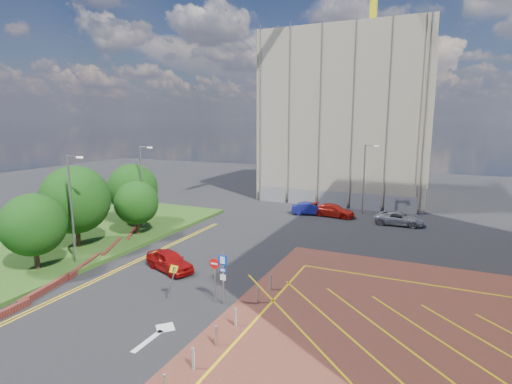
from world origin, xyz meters
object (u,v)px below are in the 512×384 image
Objects in this scene: tree_b at (75,200)px; warning_sign at (172,278)px; lamp_left_far at (142,183)px; lamp_back at (365,176)px; sign_cluster at (220,273)px; car_blue_back at (310,209)px; tree_c at (136,203)px; car_red_back at (333,210)px; car_silver_back at (399,218)px; car_red_left at (169,261)px; lamp_left_near at (72,205)px; tree_d at (133,188)px; tree_a at (33,225)px.

warning_sign is (12.95, -4.75, -2.81)m from tree_b.
lamp_back is at bearing 40.86° from lamp_left_far.
sign_cluster reaches higher than car_blue_back.
tree_c is 1.03× the size of car_red_back.
lamp_back reaches higher than car_red_back.
lamp_back reaches higher than car_silver_back.
sign_cluster is 0.75× the size of car_red_left.
lamp_left_near is at bearing 169.97° from warning_sign.
car_red_back is at bearing 81.65° from car_silver_back.
car_red_left is (-5.95, 3.18, -1.22)m from sign_cluster.
car_silver_back is (20.71, 22.34, -3.98)m from lamp_left_near.
tree_d is 1.90× the size of sign_cluster.
tree_c is 26.21m from car_silver_back.
tree_d is 20.74m from sign_cluster.
car_red_left is (-9.73, -23.83, -3.63)m from lamp_back.
tree_d is at bearing 144.42° from sign_cluster.
car_blue_back reaches higher than car_red_back.
tree_d reaches higher than car_silver_back.
lamp_back is at bearing 57.15° from tree_a.
sign_cluster reaches higher than car_red_back.
tree_b is at bearing 106.43° from car_red_left.
tree_d is 0.76× the size of lamp_back.
lamp_left_far reaches higher than sign_cluster.
car_red_left is (8.35, 4.17, -2.77)m from tree_a.
car_red_left is 1.02× the size of car_blue_back.
car_silver_back is at bearing 71.10° from sign_cluster.
lamp_left_near is 25.85m from car_blue_back.
lamp_left_near is at bearing 155.95° from car_red_back.
lamp_left_near is 1.00× the size of lamp_left_far.
lamp_left_near reaches higher than tree_c.
tree_d is 1.44× the size of car_blue_back.
car_red_back is at bearing 81.29° from warning_sign.
tree_d reaches higher than car_blue_back.
car_blue_back is (1.20, 24.76, -0.73)m from warning_sign.
lamp_back is 27.38m from sign_cluster.
car_red_left is (10.85, -8.83, -3.14)m from tree_d.
car_blue_back is at bearing 44.88° from lamp_left_far.
sign_cluster is (13.80, -9.02, -1.24)m from tree_c.
car_red_back is (-2.81, -2.80, -3.67)m from lamp_back.
lamp_left_far reaches higher than lamp_back.
tree_b is 30.21m from lamp_back.
sign_cluster is (15.80, -4.02, -2.28)m from tree_b.
warning_sign is (11.87, -11.75, -3.23)m from lamp_left_far.
lamp_back reaches higher than car_blue_back.
tree_b is 16.46m from sign_cluster.
lamp_left_far is at bearing 69.48° from car_red_left.
car_red_back is (15.69, 13.20, -3.97)m from lamp_left_far.
lamp_left_near is 3.57× the size of warning_sign.
tree_a is at bearing -92.86° from tree_c.
lamp_left_far reaches higher than car_silver_back.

